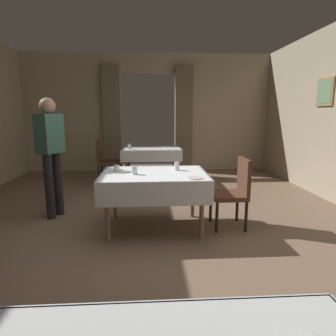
{
  "coord_description": "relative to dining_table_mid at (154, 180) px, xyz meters",
  "views": [
    {
      "loc": [
        0.05,
        -3.35,
        1.51
      ],
      "look_at": [
        0.3,
        0.64,
        0.73
      ],
      "focal_mm": 30.34,
      "sensor_mm": 36.0,
      "label": 1
    }
  ],
  "objects": [
    {
      "name": "glass_far_b",
      "position": [
        -0.49,
        2.5,
        0.15
      ],
      "size": [
        0.06,
        0.06,
        0.11
      ],
      "primitive_type": "cylinder",
      "color": "silver",
      "rests_on": "dining_table_far"
    },
    {
      "name": "glass_mid_a",
      "position": [
        -0.25,
        -0.07,
        0.15
      ],
      "size": [
        0.07,
        0.07,
        0.1
      ],
      "primitive_type": "cylinder",
      "color": "silver",
      "rests_on": "dining_table_mid"
    },
    {
      "name": "ground",
      "position": [
        -0.09,
        -0.23,
        -0.65
      ],
      "size": [
        10.08,
        10.08,
        0.0
      ],
      "primitive_type": "plane",
      "color": "#7A604C"
    },
    {
      "name": "plate_far_a",
      "position": [
        0.32,
        2.81,
        0.1
      ],
      "size": [
        0.21,
        0.21,
        0.01
      ],
      "primitive_type": "cylinder",
      "color": "white",
      "rests_on": "dining_table_far"
    },
    {
      "name": "chair_far_left",
      "position": [
        -1.06,
        2.69,
        -0.14
      ],
      "size": [
        0.44,
        0.44,
        0.93
      ],
      "color": "black",
      "rests_on": "ground"
    },
    {
      "name": "glass_mid_b",
      "position": [
        -0.49,
        0.12,
        0.14
      ],
      "size": [
        0.08,
        0.08,
        0.09
      ],
      "primitive_type": "cylinder",
      "color": "silver",
      "rests_on": "dining_table_mid"
    },
    {
      "name": "dining_table_mid",
      "position": [
        0.0,
        0.0,
        0.0
      ],
      "size": [
        1.36,
        0.99,
        0.75
      ],
      "color": "#7A604C",
      "rests_on": "ground"
    },
    {
      "name": "glass_mid_c",
      "position": [
        0.31,
        0.15,
        0.15
      ],
      "size": [
        0.07,
        0.07,
        0.11
      ],
      "primitive_type": "cylinder",
      "color": "silver",
      "rests_on": "dining_table_mid"
    },
    {
      "name": "person_waiter_by_doorway",
      "position": [
        -1.46,
        0.53,
        0.37
      ],
      "size": [
        0.35,
        0.42,
        1.72
      ],
      "color": "black",
      "rests_on": "ground"
    },
    {
      "name": "chair_mid_right",
      "position": [
        1.06,
        -0.01,
        -0.14
      ],
      "size": [
        0.44,
        0.44,
        0.93
      ],
      "color": "black",
      "rests_on": "ground"
    },
    {
      "name": "dining_table_far",
      "position": [
        -0.02,
        2.71,
        0.0
      ],
      "size": [
        1.3,
        0.89,
        0.75
      ],
      "color": "#7A604C",
      "rests_on": "ground"
    },
    {
      "name": "wall_back",
      "position": [
        -0.09,
        3.95,
        0.87
      ],
      "size": [
        6.4,
        0.27,
        3.0
      ],
      "color": "tan",
      "rests_on": "ground"
    },
    {
      "name": "plate_mid_d",
      "position": [
        0.47,
        -0.35,
        0.1
      ],
      "size": [
        0.19,
        0.19,
        0.01
      ],
      "primitive_type": "cylinder",
      "color": "white",
      "rests_on": "dining_table_mid"
    }
  ]
}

